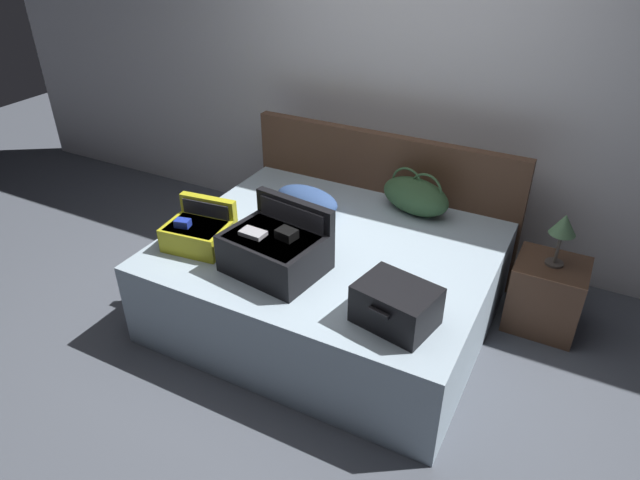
# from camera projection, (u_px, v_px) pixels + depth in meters

# --- Properties ---
(ground_plane) EXTENTS (12.00, 12.00, 0.00)m
(ground_plane) POSITION_uv_depth(u_px,v_px,m) (300.00, 351.00, 3.54)
(ground_plane) COLOR #4C515B
(back_wall) EXTENTS (8.00, 0.10, 2.60)m
(back_wall) POSITION_uv_depth(u_px,v_px,m) (407.00, 81.00, 4.11)
(back_wall) COLOR silver
(back_wall) RESTS_ON ground
(bed) EXTENTS (2.02, 1.66, 0.57)m
(bed) POSITION_uv_depth(u_px,v_px,m) (329.00, 281.00, 3.69)
(bed) COLOR #99ADBC
(bed) RESTS_ON ground
(headboard) EXTENTS (2.06, 0.08, 1.01)m
(headboard) POSITION_uv_depth(u_px,v_px,m) (381.00, 198.00, 4.24)
(headboard) COLOR #4C3323
(headboard) RESTS_ON ground
(hard_case_large) EXTENTS (0.60, 0.51, 0.38)m
(hard_case_large) POSITION_uv_depth(u_px,v_px,m) (275.00, 249.00, 3.24)
(hard_case_large) COLOR black
(hard_case_large) RESTS_ON bed
(hard_case_medium) EXTENTS (0.44, 0.37, 0.22)m
(hard_case_medium) POSITION_uv_depth(u_px,v_px,m) (396.00, 305.00, 2.84)
(hard_case_medium) COLOR black
(hard_case_medium) RESTS_ON bed
(hard_case_small) EXTENTS (0.42, 0.37, 0.27)m
(hard_case_small) POSITION_uv_depth(u_px,v_px,m) (199.00, 231.00, 3.49)
(hard_case_small) COLOR gold
(hard_case_small) RESTS_ON bed
(duffel_bag) EXTENTS (0.54, 0.34, 0.32)m
(duffel_bag) POSITION_uv_depth(u_px,v_px,m) (415.00, 196.00, 3.84)
(duffel_bag) COLOR #2D4C2D
(duffel_bag) RESTS_ON bed
(pillow_near_headboard) EXTENTS (0.53, 0.35, 0.16)m
(pillow_near_headboard) POSITION_uv_depth(u_px,v_px,m) (307.00, 200.00, 3.90)
(pillow_near_headboard) COLOR navy
(pillow_near_headboard) RESTS_ON bed
(nightstand) EXTENTS (0.44, 0.40, 0.48)m
(nightstand) POSITION_uv_depth(u_px,v_px,m) (546.00, 295.00, 3.64)
(nightstand) COLOR #4C3323
(nightstand) RESTS_ON ground
(table_lamp) EXTENTS (0.16, 0.16, 0.35)m
(table_lamp) POSITION_uv_depth(u_px,v_px,m) (564.00, 227.00, 3.38)
(table_lamp) COLOR #3F3833
(table_lamp) RESTS_ON nightstand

